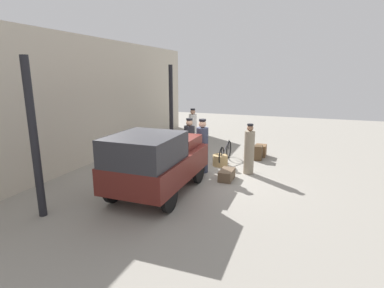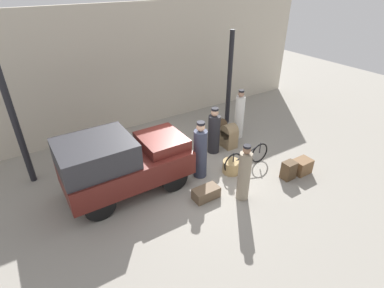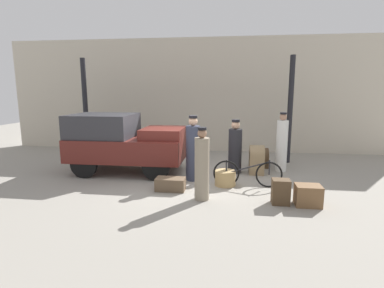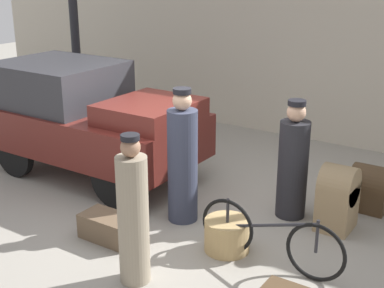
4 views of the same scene
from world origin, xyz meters
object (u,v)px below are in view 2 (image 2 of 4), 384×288
object	(u,v)px
suitcase_tan_flat	(229,135)
trunk_umber_medium	(289,170)
porter_lifting_near_truck	(244,175)
trunk_large_brown	(206,193)
conductor_in_dark_uniform	(239,116)
trunk_wicker_pale	(302,166)
porter_carrying_trunk	(200,152)
porter_standing_middle	(214,133)
wicker_basket	(231,167)
truck	(121,161)
suitcase_small_leather	(218,129)
bicycle	(247,158)

from	to	relation	value
suitcase_tan_flat	trunk_umber_medium	size ratio (longest dim) A/B	1.56
porter_lifting_near_truck	trunk_large_brown	size ratio (longest dim) A/B	2.28
conductor_in_dark_uniform	trunk_wicker_pale	world-z (taller)	conductor_in_dark_uniform
trunk_umber_medium	trunk_wicker_pale	distance (m)	0.57
trunk_umber_medium	conductor_in_dark_uniform	bearing A→B (deg)	81.14
porter_carrying_trunk	porter_standing_middle	distance (m)	1.46
porter_standing_middle	trunk_wicker_pale	world-z (taller)	porter_standing_middle
wicker_basket	truck	bearing A→B (deg)	163.04
porter_standing_middle	porter_lifting_near_truck	distance (m)	2.49
suitcase_small_leather	suitcase_tan_flat	bearing A→B (deg)	-102.10
truck	conductor_in_dark_uniform	distance (m)	4.82
bicycle	trunk_large_brown	world-z (taller)	bicycle
porter_lifting_near_truck	porter_standing_middle	bearing A→B (deg)	72.21
truck	wicker_basket	bearing A→B (deg)	-16.96
truck	wicker_basket	size ratio (longest dim) A/B	6.23
truck	conductor_in_dark_uniform	size ratio (longest dim) A/B	1.87
suitcase_tan_flat	trunk_wicker_pale	xyz separation A→B (m)	(0.90, -2.42, -0.22)
conductor_in_dark_uniform	porter_standing_middle	distance (m)	1.47
bicycle	porter_carrying_trunk	distance (m)	1.59
suitcase_tan_flat	wicker_basket	bearing A→B (deg)	-125.64
truck	suitcase_small_leather	distance (m)	4.38
porter_lifting_near_truck	trunk_umber_medium	distance (m)	1.80
trunk_wicker_pale	trunk_large_brown	bearing A→B (deg)	169.19
conductor_in_dark_uniform	porter_standing_middle	world-z (taller)	conductor_in_dark_uniform
trunk_umber_medium	suitcase_small_leather	distance (m)	3.26
suitcase_tan_flat	suitcase_small_leather	xyz separation A→B (m)	(0.18, 0.85, -0.16)
conductor_in_dark_uniform	suitcase_tan_flat	distance (m)	0.96
porter_carrying_trunk	porter_standing_middle	bearing A→B (deg)	37.91
trunk_large_brown	suitcase_small_leather	distance (m)	3.61
truck	suitcase_small_leather	world-z (taller)	truck
suitcase_small_leather	porter_carrying_trunk	bearing A→B (deg)	-138.97
trunk_umber_medium	suitcase_small_leather	size ratio (longest dim) A/B	0.89
truck	porter_carrying_trunk	distance (m)	2.27
truck	trunk_umber_medium	world-z (taller)	truck
porter_carrying_trunk	suitcase_tan_flat	world-z (taller)	porter_carrying_trunk
trunk_umber_medium	suitcase_small_leather	world-z (taller)	suitcase_small_leather
wicker_basket	suitcase_small_leather	distance (m)	2.36
suitcase_tan_flat	trunk_umber_medium	bearing A→B (deg)	-82.13
trunk_large_brown	trunk_wicker_pale	xyz separation A→B (m)	(3.14, -0.60, 0.07)
wicker_basket	porter_standing_middle	world-z (taller)	porter_standing_middle
conductor_in_dark_uniform	trunk_large_brown	world-z (taller)	conductor_in_dark_uniform
bicycle	conductor_in_dark_uniform	xyz separation A→B (m)	(1.10, 1.70, 0.49)
porter_carrying_trunk	porter_standing_middle	world-z (taller)	porter_carrying_trunk
suitcase_tan_flat	trunk_large_brown	size ratio (longest dim) A/B	1.19
trunk_umber_medium	truck	bearing A→B (deg)	154.14
trunk_wicker_pale	porter_carrying_trunk	bearing A→B (deg)	150.00
conductor_in_dark_uniform	suitcase_small_leather	world-z (taller)	conductor_in_dark_uniform
trunk_large_brown	porter_lifting_near_truck	bearing A→B (deg)	-32.05
bicycle	trunk_wicker_pale	world-z (taller)	bicycle
trunk_umber_medium	wicker_basket	bearing A→B (deg)	136.82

